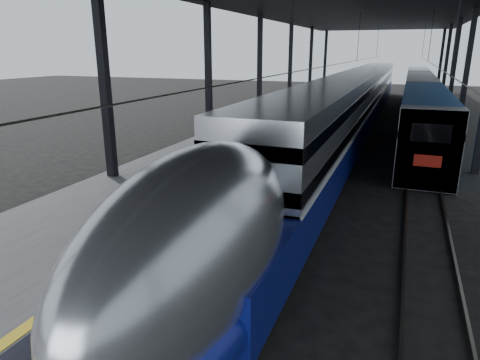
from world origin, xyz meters
The scene contains 8 objects.
ground centered at (0.00, 0.00, 0.00)m, with size 160.00×160.00×0.00m, color black.
platform centered at (-3.50, 20.00, 0.50)m, with size 6.00×80.00×1.00m, color #4C4C4F.
yellow_strip centered at (-0.70, 20.00, 1.00)m, with size 0.30×80.00×0.01m, color yellow.
rails centered at (4.50, 20.00, 0.08)m, with size 6.52×80.00×0.16m.
canopy centered at (1.90, 20.00, 9.12)m, with size 18.00×75.00×9.47m.
tgv_train centered at (2.00, 25.16, 2.12)m, with size 3.16×65.20×4.53m.
second_train centered at (7.00, 37.87, 1.93)m, with size 2.76×56.05×3.80m.
child centered at (-1.22, -1.69, 1.48)m, with size 0.35×0.23×0.96m, color #53261B.
Camera 1 is at (5.83, -9.73, 6.23)m, focal length 32.00 mm.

